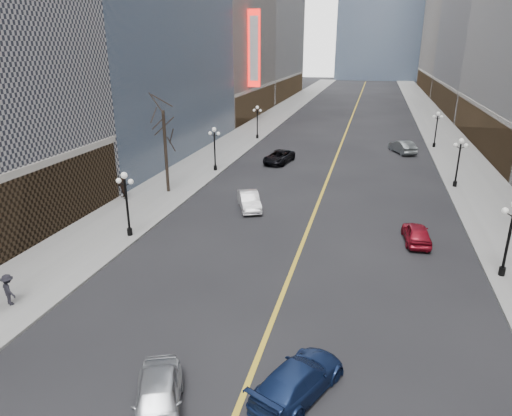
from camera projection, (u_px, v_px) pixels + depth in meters
The scene contains 19 objects.
sidewalk_east at pixel (448, 142), 62.15m from camera, with size 6.00×230.00×0.15m, color gray.
sidewalk_west at pixel (250, 133), 68.69m from camera, with size 6.00×230.00×0.15m, color gray.
lane_line at pixel (348, 127), 74.56m from camera, with size 0.25×200.00×0.02m, color gold.
streetlamp_east_1 at pixel (510, 231), 25.23m from camera, with size 1.26×0.44×4.52m.
streetlamp_east_2 at pixel (459, 158), 41.65m from camera, with size 1.26×0.44×4.52m.
streetlamp_east_3 at pixel (437, 126), 58.06m from camera, with size 1.26×0.44×4.52m.
streetlamp_west_1 at pixel (126, 197), 30.75m from camera, with size 1.26×0.44×4.52m.
streetlamp_west_2 at pixel (215, 144), 47.17m from camera, with size 1.26×0.44×4.52m.
streetlamp_west_3 at pixel (257, 119), 63.58m from camera, with size 1.26×0.44×4.52m.
theatre_marquee at pixel (254, 49), 74.23m from camera, with size 2.00×0.55×12.00m.
tree_west_far at pixel (164, 124), 39.14m from camera, with size 3.60×3.60×7.92m.
car_nb_near at pixel (158, 399), 16.21m from camera, with size 1.71×4.26×1.45m, color silver.
car_nb_mid at pixel (249, 201), 36.96m from camera, with size 1.48×4.25×1.40m, color silver.
car_nb_far at pixel (279, 157), 51.39m from camera, with size 2.35×5.11×1.42m, color black.
car_sb_near at pixel (298, 379), 17.27m from camera, with size 1.89×4.65×1.35m, color #15254F.
car_sb_mid at pixel (417, 233), 30.63m from camera, with size 1.60×3.96×1.35m, color maroon.
car_sb_far at pixel (403, 147), 56.06m from camera, with size 1.66×4.75×1.57m, color #53595B.
ped_west_walk at pixel (9, 290), 22.96m from camera, with size 1.07×0.44×1.66m, color black.
ped_west_far at pixel (123, 187), 39.11m from camera, with size 1.74×0.50×1.87m, color black.
Camera 1 is at (3.94, 3.90, 12.61)m, focal length 32.00 mm.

